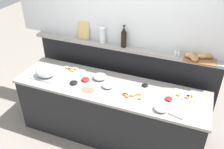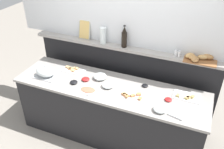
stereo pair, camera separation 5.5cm
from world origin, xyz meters
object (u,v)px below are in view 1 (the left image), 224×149
at_px(cold_cuts_platter, 88,90).
at_px(pepper_shaker, 179,53).
at_px(glass_bowl_large, 100,77).
at_px(glass_bowl_medium, 161,108).
at_px(condiment_bowl_cream, 74,83).
at_px(wine_bottle_dark, 124,37).
at_px(sandwich_platter_front, 187,96).
at_px(salt_shaker, 175,52).
at_px(condiment_bowl_dark, 85,79).
at_px(condiment_bowl_red, 169,99).
at_px(bread_basket, 199,57).
at_px(sandwich_platter_rear, 72,70).
at_px(condiment_bowl_teal, 145,85).
at_px(sandwich_platter_side, 133,96).
at_px(serving_cloche, 45,72).
at_px(framed_picture, 84,30).
at_px(napkin_stack, 179,112).
at_px(glass_bowl_small, 108,85).
at_px(water_carafe, 102,36).

relative_size(cold_cuts_platter, pepper_shaker, 3.14).
distance_m(glass_bowl_large, glass_bowl_medium, 1.00).
xyz_separation_m(condiment_bowl_cream, wine_bottle_dark, (0.50, 0.58, 0.51)).
relative_size(sandwich_platter_front, wine_bottle_dark, 1.05).
bearing_deg(salt_shaker, condiment_bowl_dark, -157.35).
bearing_deg(condiment_bowl_red, glass_bowl_large, 173.03).
bearing_deg(bread_basket, condiment_bowl_red, -117.66).
relative_size(sandwich_platter_rear, condiment_bowl_cream, 3.30).
relative_size(glass_bowl_medium, condiment_bowl_teal, 1.89).
relative_size(glass_bowl_large, condiment_bowl_cream, 1.76).
distance_m(glass_bowl_large, condiment_bowl_cream, 0.37).
xyz_separation_m(sandwich_platter_side, serving_cloche, (-1.29, -0.01, 0.06)).
relative_size(condiment_bowl_red, pepper_shaker, 1.02).
xyz_separation_m(glass_bowl_medium, wine_bottle_dark, (-0.71, 0.70, 0.50)).
relative_size(sandwich_platter_front, condiment_bowl_red, 3.74).
bearing_deg(framed_picture, napkin_stack, -24.62).
height_order(glass_bowl_medium, condiment_bowl_cream, glass_bowl_medium).
distance_m(condiment_bowl_red, bread_basket, 0.66).
height_order(sandwich_platter_side, salt_shaker, salt_shaker).
bearing_deg(serving_cloche, glass_bowl_medium, -4.16).
relative_size(glass_bowl_small, pepper_shaker, 1.80).
bearing_deg(sandwich_platter_front, condiment_bowl_dark, -173.73).
bearing_deg(condiment_bowl_teal, bread_basket, 25.94).
xyz_separation_m(bread_basket, framed_picture, (-1.64, 0.04, 0.11)).
relative_size(sandwich_platter_front, sandwich_platter_rear, 0.96).
bearing_deg(glass_bowl_large, bread_basket, 15.87).
distance_m(serving_cloche, water_carafe, 0.96).
relative_size(serving_cloche, condiment_bowl_dark, 3.10).
relative_size(sandwich_platter_rear, condiment_bowl_teal, 4.13).
bearing_deg(sandwich_platter_front, glass_bowl_small, -169.86).
relative_size(condiment_bowl_teal, bread_basket, 0.20).
relative_size(glass_bowl_large, glass_bowl_small, 1.18).
height_order(sandwich_platter_front, sandwich_platter_side, same).
distance_m(cold_cuts_platter, bread_basket, 1.48).
xyz_separation_m(condiment_bowl_red, bread_basket, (0.25, 0.47, 0.40)).
distance_m(napkin_stack, water_carafe, 1.49).
bearing_deg(serving_cloche, condiment_bowl_cream, -1.05).
distance_m(sandwich_platter_front, glass_bowl_large, 1.18).
distance_m(sandwich_platter_rear, water_carafe, 0.68).
relative_size(wine_bottle_dark, pepper_shaker, 3.63).
bearing_deg(sandwich_platter_front, cold_cuts_platter, -163.71).
xyz_separation_m(glass_bowl_large, wine_bottle_dark, (0.22, 0.34, 0.49)).
relative_size(serving_cloche, condiment_bowl_red, 3.83).
distance_m(glass_bowl_large, napkin_stack, 1.18).
relative_size(sandwich_platter_side, bread_basket, 0.80).
relative_size(serving_cloche, wine_bottle_dark, 1.08).
height_order(glass_bowl_small, condiment_bowl_cream, glass_bowl_small).
relative_size(cold_cuts_platter, glass_bowl_large, 1.48).
distance_m(sandwich_platter_side, sandwich_platter_rear, 1.06).
height_order(glass_bowl_small, napkin_stack, glass_bowl_small).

